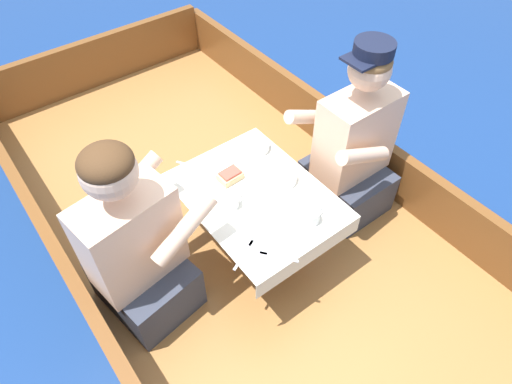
% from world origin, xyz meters
% --- Properties ---
extents(ground_plane, '(60.00, 60.00, 0.00)m').
position_xyz_m(ground_plane, '(0.00, 0.00, 0.00)').
color(ground_plane, navy).
extents(boat_deck, '(1.82, 3.67, 0.30)m').
position_xyz_m(boat_deck, '(0.00, 0.00, 0.15)').
color(boat_deck, '#9E6B38').
rests_on(boat_deck, ground_plane).
extents(gunwale_port, '(0.06, 3.67, 0.32)m').
position_xyz_m(gunwale_port, '(-0.88, 0.00, 0.46)').
color(gunwale_port, brown).
rests_on(gunwale_port, boat_deck).
extents(gunwale_starboard, '(0.06, 3.67, 0.32)m').
position_xyz_m(gunwale_starboard, '(0.88, 0.00, 0.46)').
color(gunwale_starboard, brown).
rests_on(gunwale_starboard, boat_deck).
extents(bow_coaming, '(1.70, 0.06, 0.36)m').
position_xyz_m(bow_coaming, '(0.00, 1.81, 0.48)').
color(bow_coaming, brown).
rests_on(bow_coaming, boat_deck).
extents(cockpit_table, '(0.60, 0.79, 0.41)m').
position_xyz_m(cockpit_table, '(0.00, -0.14, 0.67)').
color(cockpit_table, '#B2B2B7').
rests_on(cockpit_table, boat_deck).
extents(person_port, '(0.57, 0.51, 0.99)m').
position_xyz_m(person_port, '(-0.60, -0.07, 0.70)').
color(person_port, '#333847').
rests_on(person_port, boat_deck).
extents(person_starboard, '(0.52, 0.44, 1.02)m').
position_xyz_m(person_starboard, '(0.60, -0.19, 0.71)').
color(person_starboard, '#333847').
rests_on(person_starboard, boat_deck).
extents(plate_sandwich, '(0.20, 0.20, 0.01)m').
position_xyz_m(plate_sandwich, '(-0.04, 0.01, 0.72)').
color(plate_sandwich, white).
rests_on(plate_sandwich, cockpit_table).
extents(plate_bread, '(0.16, 0.16, 0.01)m').
position_xyz_m(plate_bread, '(-0.11, -0.29, 0.72)').
color(plate_bread, white).
rests_on(plate_bread, cockpit_table).
extents(sandwich, '(0.12, 0.09, 0.05)m').
position_xyz_m(sandwich, '(-0.04, 0.01, 0.74)').
color(sandwich, '#E0BC7F').
rests_on(sandwich, plate_sandwich).
extents(bowl_port_near, '(0.15, 0.15, 0.04)m').
position_xyz_m(bowl_port_near, '(0.16, -0.14, 0.74)').
color(bowl_port_near, white).
rests_on(bowl_port_near, cockpit_table).
extents(bowl_starboard_near, '(0.14, 0.14, 0.04)m').
position_xyz_m(bowl_starboard_near, '(0.20, 0.12, 0.74)').
color(bowl_starboard_near, white).
rests_on(bowl_starboard_near, cockpit_table).
extents(coffee_cup_port, '(0.11, 0.08, 0.06)m').
position_xyz_m(coffee_cup_port, '(0.10, -0.42, 0.74)').
color(coffee_cup_port, white).
rests_on(coffee_cup_port, cockpit_table).
extents(coffee_cup_starboard, '(0.10, 0.07, 0.06)m').
position_xyz_m(coffee_cup_starboard, '(-0.13, -0.13, 0.74)').
color(coffee_cup_starboard, white).
rests_on(coffee_cup_starboard, cockpit_table).
extents(utensil_spoon_center, '(0.17, 0.03, 0.01)m').
position_xyz_m(utensil_spoon_center, '(0.02, -0.23, 0.72)').
color(utensil_spoon_center, silver).
rests_on(utensil_spoon_center, cockpit_table).
extents(utensil_fork_port, '(0.12, 0.15, 0.00)m').
position_xyz_m(utensil_fork_port, '(-0.15, -0.47, 0.72)').
color(utensil_fork_port, silver).
rests_on(utensil_fork_port, cockpit_table).
extents(utensil_fork_starboard, '(0.16, 0.09, 0.00)m').
position_xyz_m(utensil_fork_starboard, '(-0.24, -0.38, 0.72)').
color(utensil_fork_starboard, silver).
rests_on(utensil_fork_starboard, cockpit_table).
extents(utensil_knife_starboard, '(0.10, 0.15, 0.00)m').
position_xyz_m(utensil_knife_starboard, '(-0.14, 0.21, 0.72)').
color(utensil_knife_starboard, silver).
rests_on(utensil_knife_starboard, cockpit_table).
extents(utensil_spoon_port, '(0.15, 0.11, 0.01)m').
position_xyz_m(utensil_spoon_port, '(-0.05, 0.16, 0.72)').
color(utensil_spoon_port, silver).
rests_on(utensil_spoon_port, cockpit_table).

